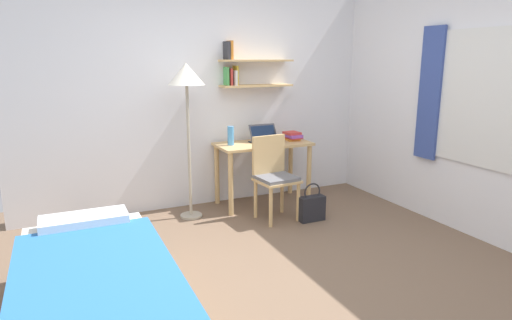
{
  "coord_description": "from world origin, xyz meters",
  "views": [
    {
      "loc": [
        -1.63,
        -2.87,
        1.72
      ],
      "look_at": [
        -0.08,
        0.51,
        0.85
      ],
      "focal_mm": 30.8,
      "sensor_mm": 36.0,
      "label": 1
    }
  ],
  "objects_px": {
    "laptop": "(264,138)",
    "book_stack": "(292,136)",
    "handbag": "(312,207)",
    "desk": "(263,154)",
    "water_bottle": "(231,136)",
    "bed": "(96,297)",
    "desk_chair": "(274,174)",
    "standing_lamp": "(187,83)"
  },
  "relations": [
    {
      "from": "desk",
      "to": "water_bottle",
      "type": "bearing_deg",
      "value": 175.8
    },
    {
      "from": "book_stack",
      "to": "handbag",
      "type": "height_order",
      "value": "book_stack"
    },
    {
      "from": "standing_lamp",
      "to": "handbag",
      "type": "distance_m",
      "value": 1.86
    },
    {
      "from": "bed",
      "to": "book_stack",
      "type": "xyz_separation_m",
      "value": [
        2.46,
        1.87,
        0.56
      ]
    },
    {
      "from": "desk_chair",
      "to": "standing_lamp",
      "type": "xyz_separation_m",
      "value": [
        -0.82,
        0.41,
        0.96
      ]
    },
    {
      "from": "laptop",
      "to": "handbag",
      "type": "bearing_deg",
      "value": -75.89
    },
    {
      "from": "bed",
      "to": "water_bottle",
      "type": "height_order",
      "value": "water_bottle"
    },
    {
      "from": "book_stack",
      "to": "bed",
      "type": "bearing_deg",
      "value": -142.76
    },
    {
      "from": "bed",
      "to": "standing_lamp",
      "type": "height_order",
      "value": "standing_lamp"
    },
    {
      "from": "desk",
      "to": "water_bottle",
      "type": "distance_m",
      "value": 0.47
    },
    {
      "from": "desk",
      "to": "desk_chair",
      "type": "distance_m",
      "value": 0.52
    },
    {
      "from": "standing_lamp",
      "to": "desk_chair",
      "type": "bearing_deg",
      "value": -26.4
    },
    {
      "from": "bed",
      "to": "book_stack",
      "type": "relative_size",
      "value": 7.71
    },
    {
      "from": "bed",
      "to": "desk_chair",
      "type": "height_order",
      "value": "desk_chair"
    },
    {
      "from": "desk_chair",
      "to": "water_bottle",
      "type": "bearing_deg",
      "value": 119.05
    },
    {
      "from": "water_bottle",
      "to": "book_stack",
      "type": "bearing_deg",
      "value": -1.55
    },
    {
      "from": "book_stack",
      "to": "laptop",
      "type": "bearing_deg",
      "value": 176.94
    },
    {
      "from": "desk",
      "to": "desk_chair",
      "type": "xyz_separation_m",
      "value": [
        -0.1,
        -0.5,
        -0.11
      ]
    },
    {
      "from": "water_bottle",
      "to": "handbag",
      "type": "bearing_deg",
      "value": -51.4
    },
    {
      "from": "bed",
      "to": "book_stack",
      "type": "height_order",
      "value": "book_stack"
    },
    {
      "from": "desk_chair",
      "to": "desk",
      "type": "bearing_deg",
      "value": 78.09
    },
    {
      "from": "bed",
      "to": "water_bottle",
      "type": "bearing_deg",
      "value": 48.59
    },
    {
      "from": "desk_chair",
      "to": "book_stack",
      "type": "relative_size",
      "value": 3.66
    },
    {
      "from": "handbag",
      "to": "desk",
      "type": "bearing_deg",
      "value": 106.77
    },
    {
      "from": "bed",
      "to": "desk_chair",
      "type": "bearing_deg",
      "value": 34.9
    },
    {
      "from": "desk_chair",
      "to": "laptop",
      "type": "distance_m",
      "value": 0.62
    },
    {
      "from": "laptop",
      "to": "book_stack",
      "type": "distance_m",
      "value": 0.37
    },
    {
      "from": "desk_chair",
      "to": "standing_lamp",
      "type": "height_order",
      "value": "standing_lamp"
    },
    {
      "from": "water_bottle",
      "to": "book_stack",
      "type": "distance_m",
      "value": 0.79
    },
    {
      "from": "desk",
      "to": "standing_lamp",
      "type": "height_order",
      "value": "standing_lamp"
    },
    {
      "from": "desk",
      "to": "book_stack",
      "type": "xyz_separation_m",
      "value": [
        0.4,
        0.01,
        0.19
      ]
    },
    {
      "from": "standing_lamp",
      "to": "water_bottle",
      "type": "xyz_separation_m",
      "value": [
        0.53,
        0.12,
        -0.61
      ]
    },
    {
      "from": "handbag",
      "to": "book_stack",
      "type": "bearing_deg",
      "value": 77.32
    },
    {
      "from": "bed",
      "to": "handbag",
      "type": "height_order",
      "value": "bed"
    },
    {
      "from": "bed",
      "to": "desk",
      "type": "distance_m",
      "value": 2.8
    },
    {
      "from": "laptop",
      "to": "water_bottle",
      "type": "height_order",
      "value": "water_bottle"
    },
    {
      "from": "book_stack",
      "to": "standing_lamp",
      "type": "bearing_deg",
      "value": -175.82
    },
    {
      "from": "standing_lamp",
      "to": "laptop",
      "type": "bearing_deg",
      "value": 6.93
    },
    {
      "from": "handbag",
      "to": "bed",
      "type": "bearing_deg",
      "value": -154.08
    },
    {
      "from": "bed",
      "to": "book_stack",
      "type": "distance_m",
      "value": 3.14
    },
    {
      "from": "water_bottle",
      "to": "laptop",
      "type": "bearing_deg",
      "value": -0.25
    },
    {
      "from": "book_stack",
      "to": "desk_chair",
      "type": "bearing_deg",
      "value": -134.86
    }
  ]
}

